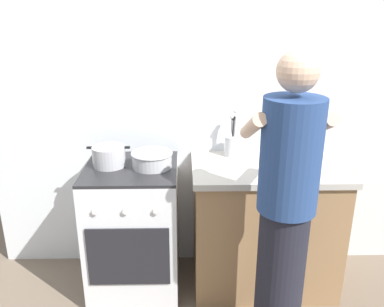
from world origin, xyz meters
The scene contains 9 objects.
ground centered at (0.00, 0.00, 0.00)m, with size 6.00×6.00×0.00m, color #6B5B4C.
back_wall centered at (0.20, 0.50, 1.25)m, with size 3.20×0.10×2.50m.
countertop centered at (0.55, 0.15, 0.45)m, with size 1.00×0.60×0.90m.
stove_range centered at (-0.35, 0.15, 0.45)m, with size 0.60×0.62×0.90m.
pot centered at (-0.49, 0.17, 0.97)m, with size 0.28×0.21×0.13m.
mixing_bowl centered at (-0.21, 0.15, 0.96)m, with size 0.27×0.27×0.10m.
utensil_crock centered at (0.33, 0.35, 0.99)m, with size 0.10×0.10×0.33m.
spice_bottle centered at (0.60, 0.07, 0.94)m, with size 0.04×0.04×0.09m.
person centered at (0.52, -0.45, 0.86)m, with size 0.41×0.50×1.70m.
Camera 1 is at (0.00, -2.27, 1.86)m, focal length 37.39 mm.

